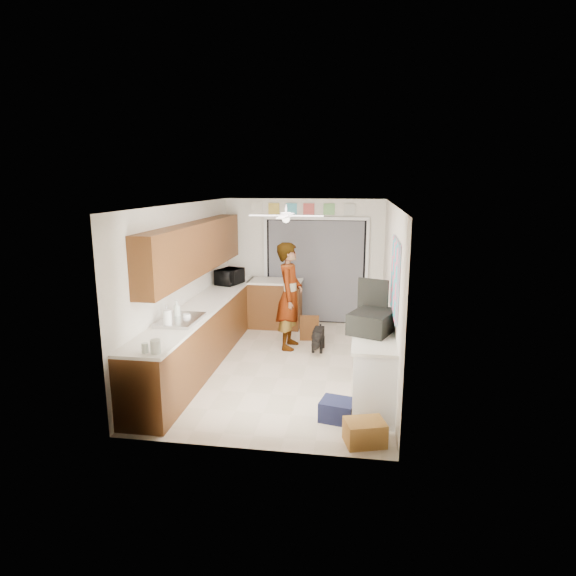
{
  "coord_description": "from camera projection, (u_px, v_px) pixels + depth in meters",
  "views": [
    {
      "loc": [
        1.14,
        -7.08,
        2.82
      ],
      "look_at": [
        0.0,
        0.4,
        1.15
      ],
      "focal_mm": 30.0,
      "sensor_mm": 36.0,
      "label": 1
    }
  ],
  "objects": [
    {
      "name": "jar_b",
      "position": [
        145.0,
        348.0,
        5.41
      ],
      "size": [
        0.1,
        0.1,
        0.11
      ],
      "primitive_type": "cylinder",
      "rotation": [
        0.0,
        0.0,
        -0.39
      ],
      "color": "silver",
      "rests_on": "left_countertop"
    },
    {
      "name": "cardboard_box",
      "position": [
        365.0,
        432.0,
        5.28
      ],
      "size": [
        0.5,
        0.43,
        0.27
      ],
      "primitive_type": "cube",
      "rotation": [
        0.0,
        0.0,
        0.3
      ],
      "color": "#B08237",
      "rests_on": "floor"
    },
    {
      "name": "wall_left",
      "position": [
        184.0,
        284.0,
        7.58
      ],
      "size": [
        0.0,
        5.0,
        5.0
      ],
      "primitive_type": "plane",
      "rotation": [
        1.57,
        0.0,
        1.57
      ],
      "color": "white",
      "rests_on": "ground"
    },
    {
      "name": "header_frame_2",
      "position": [
        309.0,
        209.0,
        9.49
      ],
      "size": [
        0.22,
        0.02,
        0.22
      ],
      "primitive_type": "cube",
      "color": "#C84D4B",
      "rests_on": "wall_back"
    },
    {
      "name": "floor",
      "position": [
        284.0,
        364.0,
        7.61
      ],
      "size": [
        5.0,
        5.0,
        0.0
      ],
      "primitive_type": "plane",
      "color": "beige",
      "rests_on": "ground"
    },
    {
      "name": "suitcase_rim",
      "position": [
        372.0,
        330.0,
        6.17
      ],
      "size": [
        0.63,
        0.7,
        0.02
      ],
      "primitive_type": "cube",
      "rotation": [
        0.0,
        0.0,
        -0.38
      ],
      "color": "yellow",
      "rests_on": "suitcase"
    },
    {
      "name": "sink_basin",
      "position": [
        180.0,
        320.0,
        6.63
      ],
      "size": [
        0.5,
        0.76,
        0.06
      ],
      "primitive_type": "cube",
      "color": "silver",
      "rests_on": "left_countertop"
    },
    {
      "name": "left_base_cabinets",
      "position": [
        204.0,
        333.0,
        7.71
      ],
      "size": [
        0.6,
        4.8,
        0.9
      ],
      "primitive_type": "cube",
      "color": "#5C3316",
      "rests_on": "floor"
    },
    {
      "name": "upper_cabinets",
      "position": [
        197.0,
        248.0,
        7.63
      ],
      "size": [
        0.32,
        4.0,
        0.8
      ],
      "primitive_type": "cube",
      "color": "#5C3316",
      "rests_on": "wall_left"
    },
    {
      "name": "man",
      "position": [
        290.0,
        296.0,
        8.21
      ],
      "size": [
        0.47,
        0.69,
        1.84
      ],
      "primitive_type": "imported",
      "rotation": [
        0.0,
        0.0,
        1.53
      ],
      "color": "white",
      "rests_on": "floor"
    },
    {
      "name": "ceiling_fan",
      "position": [
        286.0,
        216.0,
        7.31
      ],
      "size": [
        1.14,
        1.14,
        0.24
      ],
      "primitive_type": "cube",
      "color": "white",
      "rests_on": "ceiling"
    },
    {
      "name": "door_trim_left",
      "position": [
        266.0,
        270.0,
        9.86
      ],
      "size": [
        0.06,
        0.04,
        2.1
      ],
      "primitive_type": "cube",
      "color": "white",
      "rests_on": "wall_back"
    },
    {
      "name": "cup",
      "position": [
        187.0,
        317.0,
        6.68
      ],
      "size": [
        0.14,
        0.14,
        0.09
      ],
      "primitive_type": "imported",
      "rotation": [
        0.0,
        0.0,
        0.28
      ],
      "color": "white",
      "rests_on": "left_countertop"
    },
    {
      "name": "paper_towel_roll",
      "position": [
        168.0,
        319.0,
        6.34
      ],
      "size": [
        0.13,
        0.13,
        0.24
      ],
      "primitive_type": "cylinder",
      "rotation": [
        0.0,
        0.0,
        -0.24
      ],
      "color": "white",
      "rests_on": "left_countertop"
    },
    {
      "name": "microwave",
      "position": [
        230.0,
        277.0,
        9.03
      ],
      "size": [
        0.49,
        0.61,
        0.29
      ],
      "primitive_type": "imported",
      "rotation": [
        0.0,
        0.0,
        1.28
      ],
      "color": "black",
      "rests_on": "left_countertop"
    },
    {
      "name": "header_frame_3",
      "position": [
        329.0,
        209.0,
        9.43
      ],
      "size": [
        0.22,
        0.02,
        0.22
      ],
      "primitive_type": "cube",
      "color": "#71B265",
      "rests_on": "wall_back"
    },
    {
      "name": "navy_crate",
      "position": [
        338.0,
        410.0,
        5.81
      ],
      "size": [
        0.47,
        0.41,
        0.25
      ],
      "primitive_type": "cube",
      "rotation": [
        0.0,
        0.0,
        -0.21
      ],
      "color": "#151935",
      "rests_on": "floor"
    },
    {
      "name": "right_counter_base",
      "position": [
        373.0,
        371.0,
        6.16
      ],
      "size": [
        0.5,
        1.4,
        0.9
      ],
      "primitive_type": "cube",
      "color": "white",
      "rests_on": "floor"
    },
    {
      "name": "back_opening_recess",
      "position": [
        316.0,
        271.0,
        9.73
      ],
      "size": [
        2.0,
        0.06,
        2.1
      ],
      "primitive_type": "cube",
      "color": "black",
      "rests_on": "wall_back"
    },
    {
      "name": "peninsula_base",
      "position": [
        275.0,
        304.0,
        9.52
      ],
      "size": [
        1.0,
        0.6,
        0.9
      ],
      "primitive_type": "cube",
      "color": "#5C3316",
      "rests_on": "floor"
    },
    {
      "name": "left_countertop",
      "position": [
        204.0,
        305.0,
        7.6
      ],
      "size": [
        0.62,
        4.8,
        0.04
      ],
      "primitive_type": "cube",
      "color": "white",
      "rests_on": "left_base_cabinets"
    },
    {
      "name": "jar_a",
      "position": [
        155.0,
        347.0,
        5.38
      ],
      "size": [
        0.13,
        0.13,
        0.16
      ],
      "primitive_type": "cylinder",
      "rotation": [
        0.0,
        0.0,
        0.14
      ],
      "color": "silver",
      "rests_on": "left_countertop"
    },
    {
      "name": "header_frame_4",
      "position": [
        350.0,
        209.0,
        9.37
      ],
      "size": [
        0.22,
        0.02,
        0.22
      ],
      "primitive_type": "cube",
      "color": "beige",
      "rests_on": "wall_back"
    },
    {
      "name": "faucet",
      "position": [
        167.0,
        313.0,
        6.64
      ],
      "size": [
        0.03,
        0.03,
        0.22
      ],
      "primitive_type": "cylinder",
      "color": "silver",
      "rests_on": "left_countertop"
    },
    {
      "name": "suitcase_lid",
      "position": [
        373.0,
        297.0,
        6.37
      ],
      "size": [
        0.4,
        0.19,
        0.5
      ],
      "primitive_type": "cube",
      "rotation": [
        0.0,
        0.0,
        -0.38
      ],
      "color": "black",
      "rests_on": "suitcase"
    },
    {
      "name": "ceiling",
      "position": [
        284.0,
        204.0,
        7.07
      ],
      "size": [
        5.0,
        5.0,
        0.0
      ],
      "primitive_type": "plane",
      "rotation": [
        3.14,
        0.0,
        0.0
      ],
      "color": "white",
      "rests_on": "ground"
    },
    {
      "name": "header_frame_1",
      "position": [
        291.0,
        209.0,
        9.54
      ],
      "size": [
        0.22,
        0.02,
        0.22
      ],
      "primitive_type": "cube",
      "color": "#50BAD7",
      "rests_on": "wall_back"
    },
    {
      "name": "wall_back",
      "position": [
        304.0,
        261.0,
        9.76
      ],
      "size": [
        3.2,
        0.0,
        3.2
      ],
      "primitive_type": "plane",
      "rotation": [
        1.57,
        0.0,
        0.0
      ],
      "color": "white",
      "rests_on": "ground"
    },
    {
      "name": "soap_bottle",
      "position": [
        177.0,
        309.0,
        6.74
      ],
      "size": [
        0.13,
        0.13,
        0.27
      ],
      "primitive_type": "imported",
      "rotation": [
        0.0,
        0.0,
        -0.32
      ],
      "color": "silver",
      "rests_on": "left_countertop"
    },
    {
      "name": "wall_front",
      "position": [
        245.0,
        339.0,
        4.93
      ],
      "size": [
        3.2,
        0.0,
        3.2
      ],
      "primitive_type": "plane",
      "rotation": [
        -1.57,
        0.0,
        0.0
      ],
      "color": "white",
      "rests_on": "ground"
    },
    {
      "name": "right_counter_top",
      "position": [
        374.0,
        336.0,
        6.06
      ],
      "size": [
        0.54,
        1.44,
        0.04
      ],
      "primitive_type": "cube",
      "color": "white",
      "rests_on": "right_counter_base"
    },
    {
      "name": "door_trim_right",
      "position": [
        367.0,
        273.0,
        9.56
      ],
      "size": [
        0.06,
        0.04,
        2.1
      ],
      "primitive_type": "cube",
      "color": "white",
      "rests_on": "wall_back"
    },
    {
      "name": "curtain_panel",
      "position": [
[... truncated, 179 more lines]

